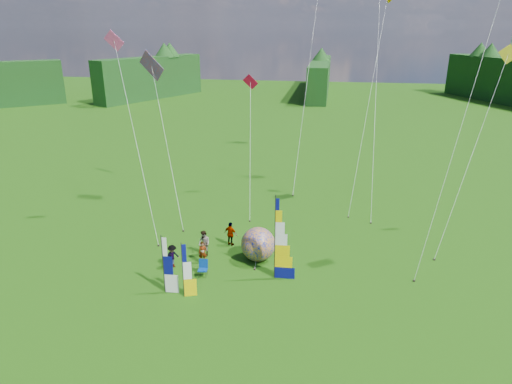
% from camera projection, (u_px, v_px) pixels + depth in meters
% --- Properties ---
extents(ground, '(220.00, 220.00, 0.00)m').
position_uv_depth(ground, '(262.00, 312.00, 25.04)').
color(ground, '#20580D').
rests_on(ground, ground).
extents(treeline_ring, '(210.00, 210.00, 8.00)m').
position_uv_depth(treeline_ring, '(262.00, 246.00, 23.66)').
color(treeline_ring, '#153410').
rests_on(treeline_ring, ground).
extents(feather_banner_main, '(1.43, 0.14, 5.30)m').
position_uv_depth(feather_banner_main, '(275.00, 239.00, 27.50)').
color(feather_banner_main, '#090C62').
rests_on(feather_banner_main, ground).
extents(side_banner_left, '(0.92, 0.40, 3.36)m').
position_uv_depth(side_banner_left, '(183.00, 271.00, 25.84)').
color(side_banner_left, '#E3C600').
rests_on(side_banner_left, ground).
extents(side_banner_far, '(1.05, 0.14, 3.57)m').
position_uv_depth(side_banner_far, '(163.00, 265.00, 26.26)').
color(side_banner_far, white).
rests_on(side_banner_far, ground).
extents(bol_inflatable, '(2.84, 2.84, 2.30)m').
position_uv_depth(bol_inflatable, '(258.00, 244.00, 30.19)').
color(bol_inflatable, '#001682').
rests_on(bol_inflatable, ground).
extents(spectator_a, '(0.64, 0.53, 1.52)m').
position_uv_depth(spectator_a, '(203.00, 252.00, 29.93)').
color(spectator_a, '#66594C').
rests_on(spectator_a, ground).
extents(spectator_b, '(0.97, 0.87, 1.82)m').
position_uv_depth(spectator_b, '(204.00, 243.00, 30.82)').
color(spectator_b, '#66594C').
rests_on(spectator_b, ground).
extents(spectator_c, '(0.87, 1.07, 1.59)m').
position_uv_depth(spectator_c, '(172.00, 256.00, 29.34)').
color(spectator_c, '#66594C').
rests_on(spectator_c, ground).
extents(spectator_d, '(1.12, 0.76, 1.76)m').
position_uv_depth(spectator_d, '(231.00, 234.00, 32.30)').
color(spectator_d, '#66594C').
rests_on(spectator_d, ground).
extents(camp_chair, '(0.66, 0.66, 1.06)m').
position_uv_depth(camp_chair, '(203.00, 269.00, 28.40)').
color(camp_chair, navy).
rests_on(camp_chair, ground).
extents(kite_whale, '(9.49, 16.10, 22.34)m').
position_uv_depth(kite_whale, '(377.00, 71.00, 38.61)').
color(kite_whale, black).
rests_on(kite_whale, ground).
extents(kite_rainbow_delta, '(12.89, 14.56, 13.77)m').
position_uv_depth(kite_rainbow_delta, '(166.00, 131.00, 36.28)').
color(kite_rainbow_delta, red).
rests_on(kite_rainbow_delta, ground).
extents(kite_parafoil, '(9.62, 9.91, 19.43)m').
position_uv_depth(kite_parafoil, '(462.00, 119.00, 26.34)').
color(kite_parafoil, '#D81742').
rests_on(kite_parafoil, ground).
extents(small_kite_red, '(4.51, 10.29, 11.24)m').
position_uv_depth(small_kite_red, '(250.00, 141.00, 38.24)').
color(small_kite_red, red).
rests_on(small_kite_red, ground).
extents(small_kite_orange, '(7.83, 11.27, 18.28)m').
position_uv_depth(small_kite_orange, '(369.00, 98.00, 37.74)').
color(small_kite_orange, '#FF9302').
rests_on(small_kite_orange, ground).
extents(small_kite_yellow, '(8.21, 10.05, 14.08)m').
position_uv_depth(small_kite_yellow, '(473.00, 147.00, 30.86)').
color(small_kite_yellow, yellow).
rests_on(small_kite_yellow, ground).
extents(small_kite_pink, '(7.25, 8.30, 15.02)m').
position_uv_depth(small_kite_pink, '(135.00, 133.00, 32.81)').
color(small_kite_pink, '#F74790').
rests_on(small_kite_pink, ground).
extents(small_kite_green, '(4.40, 12.09, 18.90)m').
position_uv_depth(small_kite_green, '(306.00, 85.00, 43.26)').
color(small_kite_green, green).
rests_on(small_kite_green, ground).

